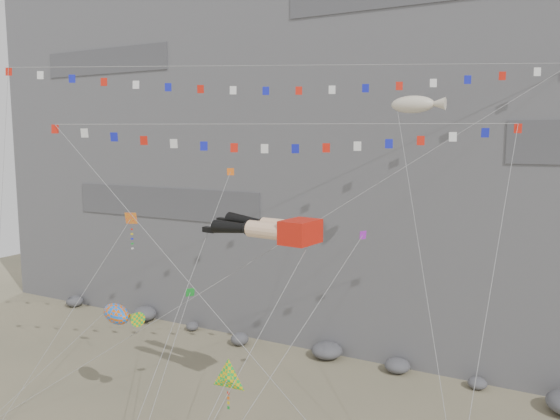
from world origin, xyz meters
name	(u,v)px	position (x,y,z in m)	size (l,w,h in m)	color
cliff	(388,72)	(0.00, 32.00, 25.00)	(80.00, 28.00, 50.00)	slate
talus_boulders	(327,351)	(0.00, 17.00, 0.60)	(60.00, 3.00, 1.20)	#58585C
legs_kite	(270,228)	(1.41, 4.79, 12.89)	(7.89, 14.28, 17.95)	red
flag_banner_upper	(282,66)	(-0.44, 9.77, 23.10)	(34.50, 20.96, 30.14)	red
flag_banner_lower	(280,124)	(1.56, 5.76, 19.08)	(25.44, 13.86, 23.86)	red
harlequin_kite	(130,219)	(-8.86, 3.85, 12.85)	(5.05, 9.20, 15.89)	red
fish_windsock	(116,314)	(-8.37, 1.76, 6.94)	(8.46, 7.03, 10.98)	#E35D0B
delta_kite	(227,379)	(2.40, -1.46, 6.10)	(2.12, 7.57, 9.46)	yellow
blimp_windsock	(413,105)	(7.74, 12.59, 20.41)	(8.62, 14.20, 25.35)	beige
small_kite_a	(228,177)	(-3.50, 7.72, 15.61)	(2.04, 14.47, 21.15)	orange
small_kite_b	(359,240)	(6.48, 6.40, 12.34)	(5.24, 13.71, 18.74)	purple
small_kite_c	(190,294)	(-3.54, 3.23, 8.53)	(3.34, 10.20, 13.08)	#169329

